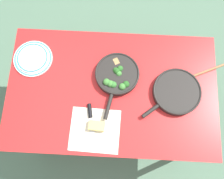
# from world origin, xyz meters

# --- Properties ---
(ground_plane) EXTENTS (14.00, 14.00, 0.00)m
(ground_plane) POSITION_xyz_m (0.00, 0.00, 0.00)
(ground_plane) COLOR #51755B
(dining_table_red) EXTENTS (1.31, 0.80, 0.74)m
(dining_table_red) POSITION_xyz_m (0.00, 0.00, 0.66)
(dining_table_red) COLOR red
(dining_table_red) RESTS_ON ground_plane
(skillet_broccoli) EXTENTS (0.28, 0.43, 0.07)m
(skillet_broccoli) POSITION_xyz_m (-0.03, -0.09, 0.77)
(skillet_broccoli) COLOR black
(skillet_broccoli) RESTS_ON dining_table_red
(skillet_eggs) EXTENTS (0.36, 0.32, 0.05)m
(skillet_eggs) POSITION_xyz_m (-0.39, -0.00, 0.77)
(skillet_eggs) COLOR black
(skillet_eggs) RESTS_ON dining_table_red
(wooden_spoon) EXTENTS (0.36, 0.18, 0.02)m
(wooden_spoon) POSITION_xyz_m (-0.51, -0.12, 0.75)
(wooden_spoon) COLOR #996B42
(wooden_spoon) RESTS_ON dining_table_red
(parchment_sheet) EXTENTS (0.30, 0.27, 0.00)m
(parchment_sheet) POSITION_xyz_m (0.09, 0.25, 0.74)
(parchment_sheet) COLOR silver
(parchment_sheet) RESTS_ON dining_table_red
(grater_knife) EXTENTS (0.07, 0.24, 0.02)m
(grater_knife) POSITION_xyz_m (0.12, 0.18, 0.75)
(grater_knife) COLOR silver
(grater_knife) RESTS_ON dining_table_red
(cheese_block) EXTENTS (0.10, 0.06, 0.04)m
(cheese_block) POSITION_xyz_m (0.08, 0.23, 0.76)
(cheese_block) COLOR #EACC66
(cheese_block) RESTS_ON dining_table_red
(dinner_plate_stack) EXTENTS (0.25, 0.25, 0.03)m
(dinner_plate_stack) POSITION_xyz_m (0.52, -0.18, 0.76)
(dinner_plate_stack) COLOR white
(dinner_plate_stack) RESTS_ON dining_table_red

